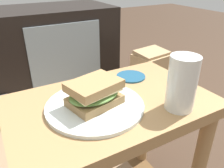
# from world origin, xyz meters

# --- Properties ---
(side_table) EXTENTS (0.56, 0.36, 0.46)m
(side_table) POSITION_xyz_m (0.00, 0.00, 0.37)
(side_table) COLOR #A37A4C
(side_table) RESTS_ON ground
(tv_cabinet) EXTENTS (0.96, 0.46, 0.58)m
(tv_cabinet) POSITION_xyz_m (-0.00, 0.95, 0.29)
(tv_cabinet) COLOR black
(tv_cabinet) RESTS_ON ground
(area_rug) EXTENTS (0.91, 0.84, 0.01)m
(area_rug) POSITION_xyz_m (-0.20, 0.42, 0.00)
(area_rug) COLOR brown
(area_rug) RESTS_ON ground
(plate) EXTENTS (0.26, 0.26, 0.01)m
(plate) POSITION_xyz_m (-0.05, -0.01, 0.47)
(plate) COLOR silver
(plate) RESTS_ON side_table
(sandwich_front) EXTENTS (0.16, 0.13, 0.07)m
(sandwich_front) POSITION_xyz_m (-0.05, -0.01, 0.50)
(sandwich_front) COLOR #9E7A4C
(sandwich_front) RESTS_ON plate
(beer_glass) EXTENTS (0.07, 0.07, 0.14)m
(beer_glass) POSITION_xyz_m (0.13, -0.12, 0.53)
(beer_glass) COLOR silver
(beer_glass) RESTS_ON side_table
(coaster) EXTENTS (0.10, 0.10, 0.01)m
(coaster) POSITION_xyz_m (0.13, 0.10, 0.46)
(coaster) COLOR navy
(coaster) RESTS_ON side_table
(paper_bag) EXTENTS (0.20, 0.17, 0.38)m
(paper_bag) POSITION_xyz_m (0.52, 0.46, 0.19)
(paper_bag) COLOR tan
(paper_bag) RESTS_ON ground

